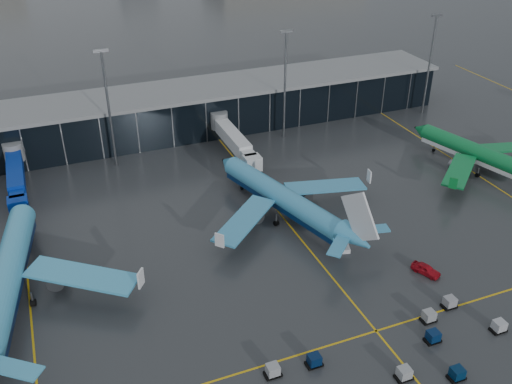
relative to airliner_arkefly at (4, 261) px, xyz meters
name	(u,v)px	position (x,y,z in m)	size (l,w,h in m)	color
ground	(269,285)	(37.18, -11.36, -7.04)	(600.00, 600.00, 0.00)	#282B2D
terminal_pier	(168,113)	(37.18, 50.64, -1.62)	(142.00, 17.00, 10.70)	black
jet_bridges	(16,177)	(2.18, 31.62, -2.49)	(94.00, 27.50, 7.20)	#595B60
flood_masts	(201,93)	(42.18, 38.64, 6.77)	(203.00, 0.50, 25.50)	#595B60
taxi_lines	(298,235)	(47.18, -0.76, -7.03)	(220.00, 120.00, 0.02)	gold
airliner_arkefly	(4,261)	(0.00, 0.00, 0.00)	(40.25, 45.84, 14.09)	#41A7D6
airliner_klm_near	(282,185)	(47.13, 6.43, -0.62)	(36.70, 41.80, 12.85)	#3A91BE
airliner_aer_lingus	(482,145)	(93.60, 7.38, -1.07)	(34.15, 38.89, 11.95)	#0D7337
baggage_carts	(409,344)	(49.53, -30.80, -6.28)	(34.85, 12.96, 1.70)	black
mobile_airstair	(342,245)	(52.49, -7.15, -6.27)	(3.05, 3.71, 3.45)	silver
service_van_red	(426,269)	(61.55, -18.11, -6.23)	(1.91, 4.75, 1.62)	#AC0D19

